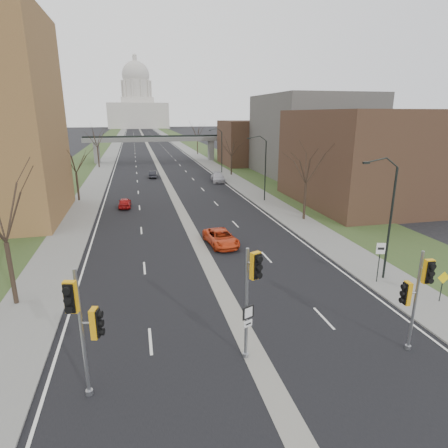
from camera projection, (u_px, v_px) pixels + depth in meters
name	position (u px, v px, depth m)	size (l,w,h in m)	color
ground	(252.00, 351.00, 18.94)	(700.00, 700.00, 0.00)	black
road_surface	(146.00, 142.00, 158.93)	(20.00, 600.00, 0.01)	black
median_strip	(146.00, 142.00, 158.93)	(1.20, 600.00, 0.02)	gray
sidewalk_right	(174.00, 141.00, 161.57)	(4.00, 600.00, 0.12)	gray
sidewalk_left	(117.00, 142.00, 156.26)	(4.00, 600.00, 0.12)	gray
grass_verge_right	(188.00, 141.00, 162.90)	(8.00, 600.00, 0.10)	#2E4520
grass_verge_left	(102.00, 143.00, 154.94)	(8.00, 600.00, 0.10)	#2E4520
commercial_block_near	(365.00, 158.00, 48.68)	(16.00, 20.00, 12.00)	#452C20
commercial_block_mid	(311.00, 136.00, 71.54)	(18.00, 22.00, 15.00)	#595751
commercial_block_far	(253.00, 143.00, 87.72)	(14.00, 14.00, 10.00)	#452C20
pedestrian_bridge	(155.00, 142.00, 92.23)	(34.00, 3.00, 6.45)	slate
capitol	(138.00, 105.00, 312.33)	(48.00, 42.00, 55.75)	beige
streetlight_near	(385.00, 185.00, 25.00)	(2.61, 0.20, 8.70)	black
streetlight_mid	(260.00, 150.00, 49.27)	(2.61, 0.20, 8.70)	black
streetlight_far	(218.00, 138.00, 73.53)	(2.61, 0.20, 8.70)	black
tree_left_b	(74.00, 155.00, 49.77)	(6.75, 6.75, 8.81)	#382B21
tree_left_c	(96.00, 135.00, 81.27)	(7.65, 7.65, 9.99)	#382B21
tree_right_a	(307.00, 161.00, 40.47)	(7.20, 7.20, 9.40)	#382B21
tree_right_b	(231.00, 145.00, 71.50)	(6.30, 6.30, 8.22)	#382B21
tree_right_c	(197.00, 130.00, 108.48)	(7.65, 7.65, 9.99)	#382B21
signal_pole_left	(83.00, 318.00, 14.70)	(1.24, 0.97, 5.80)	gray
signal_pole_median	(251.00, 286.00, 17.08)	(0.83, 0.95, 5.71)	gray
signal_pole_right	(417.00, 289.00, 17.88)	(0.92, 1.00, 5.33)	gray
speed_limit_sign	(380.00, 255.00, 25.90)	(0.62, 0.18, 2.90)	black
warning_sign	(443.00, 282.00, 23.32)	(0.79, 0.12, 2.04)	black
car_left_near	(125.00, 203.00, 47.68)	(1.52, 3.77, 1.29)	#A71313
car_left_far	(153.00, 174.00, 70.13)	(1.34, 3.85, 1.27)	black
car_right_near	(221.00, 238.00, 34.04)	(2.31, 5.01, 1.39)	red
car_right_mid	(218.00, 177.00, 65.89)	(2.16, 5.32, 1.54)	#B3B2BA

